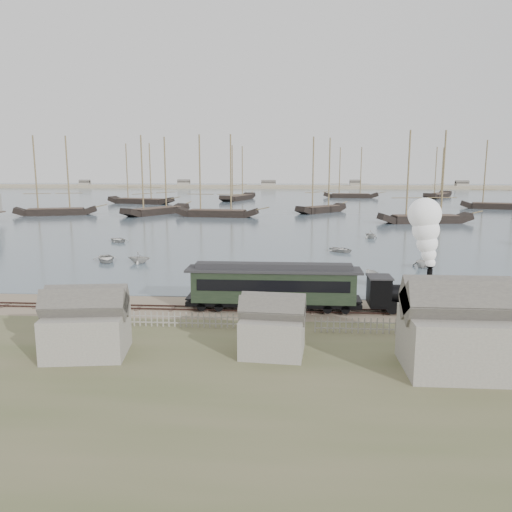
{
  "coord_description": "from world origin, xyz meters",
  "views": [
    {
      "loc": [
        3.08,
        -43.05,
        12.04
      ],
      "look_at": [
        -0.24,
        4.81,
        3.5
      ],
      "focal_mm": 35.0,
      "sensor_mm": 36.0,
      "label": 1
    }
  ],
  "objects": [
    {
      "name": "schooner_6",
      "position": [
        -47.1,
        121.54,
        10.06
      ],
      "size": [
        23.82,
        11.35,
        20.0
      ],
      "primitive_type": null,
      "rotation": [
        0.0,
        0.0,
        -0.27
      ],
      "color": "black",
      "rests_on": "harbor_water"
    },
    {
      "name": "ground",
      "position": [
        0.0,
        0.0,
        0.0
      ],
      "size": [
        600.0,
        600.0,
        0.0
      ],
      "primitive_type": "plane",
      "color": "gray",
      "rests_on": "ground"
    },
    {
      "name": "shed_right",
      "position": [
        13.0,
        -14.0,
        0.0
      ],
      "size": [
        6.0,
        5.0,
        5.1
      ],
      "primitive_type": null,
      "color": "gray",
      "rests_on": "ground"
    },
    {
      "name": "picket_fence_east",
      "position": [
        12.5,
        -7.5,
        0.0
      ],
      "size": [
        15.0,
        0.1,
        1.2
      ],
      "primitive_type": null,
      "color": "gray",
      "rests_on": "ground"
    },
    {
      "name": "schooner_7",
      "position": [
        -16.48,
        142.35,
        10.06
      ],
      "size": [
        12.37,
        23.91,
        20.0
      ],
      "primitive_type": null,
      "rotation": [
        0.0,
        0.0,
        1.26
      ],
      "color": "black",
      "rests_on": "harbor_water"
    },
    {
      "name": "rowboat_7",
      "position": [
        16.82,
        42.62,
        0.78
      ],
      "size": [
        3.57,
        3.44,
        1.45
      ],
      "primitive_type": "imported",
      "rotation": [
        0.0,
        0.0,
        0.54
      ],
      "color": "#BAB8B1",
      "rests_on": "harbor_water"
    },
    {
      "name": "schooner_0",
      "position": [
        -56.61,
        80.08,
        10.06
      ],
      "size": [
        20.11,
        10.54,
        20.0
      ],
      "primitive_type": null,
      "rotation": [
        0.0,
        0.0,
        0.32
      ],
      "color": "black",
      "rests_on": "harbor_water"
    },
    {
      "name": "schooner_3",
      "position": [
        11.33,
        92.13,
        10.06
      ],
      "size": [
        14.87,
        15.47,
        20.0
      ],
      "primitive_type": null,
      "rotation": [
        0.0,
        0.0,
        0.82
      ],
      "color": "black",
      "rests_on": "harbor_water"
    },
    {
      "name": "schooner_4",
      "position": [
        32.43,
        67.91,
        10.06
      ],
      "size": [
        20.84,
        7.85,
        20.0
      ],
      "primitive_type": null,
      "rotation": [
        0.0,
        0.0,
        0.16
      ],
      "color": "black",
      "rests_on": "harbor_water"
    },
    {
      "name": "far_spit",
      "position": [
        0.0,
        250.0,
        0.0
      ],
      "size": [
        500.0,
        20.0,
        1.8
      ],
      "primitive_type": "cube",
      "color": "tan",
      "rests_on": "ground"
    },
    {
      "name": "schooner_2",
      "position": [
        -14.91,
        78.55,
        10.06
      ],
      "size": [
        20.45,
        6.64,
        20.0
      ],
      "primitive_type": null,
      "rotation": [
        0.0,
        0.0,
        -0.1
      ],
      "color": "black",
      "rests_on": "harbor_water"
    },
    {
      "name": "locomotive",
      "position": [
        13.86,
        -2.0,
        4.28
      ],
      "size": [
        7.43,
        2.77,
        9.26
      ],
      "color": "black",
      "rests_on": "ground"
    },
    {
      "name": "passenger_coach",
      "position": [
        1.7,
        -2.0,
        2.25
      ],
      "size": [
        14.68,
        2.83,
        3.57
      ],
      "color": "black",
      "rests_on": "ground"
    },
    {
      "name": "rowboat_0",
      "position": [
        -20.6,
        18.57,
        0.5
      ],
      "size": [
        5.17,
        4.6,
        0.88
      ],
      "primitive_type": "imported",
      "rotation": [
        0.0,
        0.0,
        0.45
      ],
      "color": "#BAB8B1",
      "rests_on": "harbor_water"
    },
    {
      "name": "shed_left",
      "position": [
        -10.0,
        -13.0,
        0.0
      ],
      "size": [
        5.0,
        4.0,
        4.1
      ],
      "primitive_type": null,
      "color": "gray",
      "rests_on": "ground"
    },
    {
      "name": "schooner_5",
      "position": [
        63.89,
        107.41,
        10.06
      ],
      "size": [
        21.51,
        10.88,
        20.0
      ],
      "primitive_type": null,
      "rotation": [
        0.0,
        0.0,
        -0.3
      ],
      "color": "black",
      "rests_on": "harbor_water"
    },
    {
      "name": "rail_track",
      "position": [
        0.0,
        -2.0,
        0.04
      ],
      "size": [
        120.0,
        1.8,
        0.16
      ],
      "color": "#38231E",
      "rests_on": "ground"
    },
    {
      "name": "rowboat_1",
      "position": [
        -15.99,
        17.84,
        0.81
      ],
      "size": [
        2.66,
        3.02,
        1.5
      ],
      "primitive_type": "imported",
      "rotation": [
        0.0,
        0.0,
        1.5
      ],
      "color": "#BAB8B1",
      "rests_on": "harbor_water"
    },
    {
      "name": "rowboat_6",
      "position": [
        -25.14,
        35.78,
        0.44
      ],
      "size": [
        4.44,
        4.53,
        0.77
      ],
      "primitive_type": "imported",
      "rotation": [
        0.0,
        0.0,
        3.99
      ],
      "color": "#BAB8B1",
      "rests_on": "harbor_water"
    },
    {
      "name": "beached_dinghy",
      "position": [
        2.11,
        0.26,
        0.36
      ],
      "size": [
        3.45,
        4.11,
        0.73
      ],
      "primitive_type": "imported",
      "rotation": [
        0.0,
        0.0,
        1.27
      ],
      "color": "#BAB8B1",
      "rests_on": "ground"
    },
    {
      "name": "schooner_8",
      "position": [
        26.89,
        158.96,
        10.06
      ],
      "size": [
        21.81,
        6.65,
        20.0
      ],
      "primitive_type": null,
      "rotation": [
        0.0,
        0.0,
        -0.08
      ],
      "color": "black",
      "rests_on": "harbor_water"
    },
    {
      "name": "rowboat_3",
      "position": [
        10.4,
        28.14,
        0.44
      ],
      "size": [
        4.4,
        4.47,
        0.76
      ],
      "primitive_type": "imported",
      "rotation": [
        0.0,
        0.0,
        0.84
      ],
      "color": "#BAB8B1",
      "rests_on": "harbor_water"
    },
    {
      "name": "picket_fence_west",
      "position": [
        -6.5,
        -7.0,
        0.0
      ],
      "size": [
        19.0,
        0.1,
        1.2
      ],
      "primitive_type": null,
      "color": "gray",
      "rests_on": "ground"
    },
    {
      "name": "rowboat_4",
      "position": [
        19.25,
        17.56,
        0.89
      ],
      "size": [
        4.13,
        4.17,
        1.66
      ],
      "primitive_type": "imported",
      "rotation": [
        0.0,
        0.0,
        5.42
      ],
      "color": "#BAB8B1",
      "rests_on": "harbor_water"
    },
    {
      "name": "schooner_9",
      "position": [
        61.8,
        161.92,
        10.06
      ],
      "size": [
        17.51,
        24.02,
        20.0
      ],
      "primitive_type": null,
      "rotation": [
        0.0,
        0.0,
        1.03
      ],
      "color": "black",
      "rests_on": "harbor_water"
    },
    {
      "name": "shed_mid",
      "position": [
        2.0,
        -12.0,
        0.0
      ],
      "size": [
        4.0,
        3.5,
        3.6
      ],
      "primitive_type": null,
      "color": "gray",
      "rests_on": "ground"
    },
    {
      "name": "schooner_1",
      "position": [
        -31.61,
        83.96,
        10.06
      ],
      "size": [
        14.78,
        20.77,
        20.0
      ],
      "primitive_type": null,
      "rotation": [
        0.0,
        0.0,
        1.05
      ],
      "color": "black",
      "rests_on": "harbor_water"
    },
    {
      "name": "rowboat_2",
      "position": [
        11.86,
        7.88,
        0.74
      ],
      "size": [
        3.73,
        2.22,
        1.35
      ],
      "primitive_type": "imported",
      "rotation": [
        0.0,
        0.0,
        3.42
      ],
      "color": "#BAB8B1",
      "rests_on": "harbor_water"
    },
    {
      "name": "harbor_water",
      "position": [
        0.0,
        170.0,
        0.03
      ],
      "size": [
        600.0,
        336.0,
        0.06
      ],
      "primitive_type": "cube",
      "color": "#42545E",
      "rests_on": "ground"
    }
  ]
}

